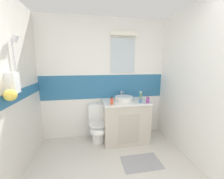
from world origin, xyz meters
TOP-DOWN VIEW (x-y plane):
  - ground_plane at (0.00, 1.20)m, footprint 3.20×3.48m
  - wall_back_tiled at (0.01, 2.45)m, footprint 3.20×0.20m
  - wall_right_plain at (1.35, 1.20)m, footprint 0.10×3.48m
  - vanity_cabinet at (0.39, 2.12)m, footprint 0.92×0.59m
  - sink_basin at (0.36, 2.15)m, footprint 0.36×0.41m
  - toilet at (-0.17, 2.16)m, footprint 0.37×0.50m
  - toothbrush_cup at (0.63, 1.92)m, footprint 0.07×0.07m
  - soap_dispenser at (0.77, 1.89)m, footprint 0.06×0.06m
  - lotion_bottle_short at (0.08, 1.93)m, footprint 0.06×0.06m
  - bath_mat at (0.47, 1.40)m, footprint 0.62×0.38m

SIDE VIEW (x-z plane):
  - ground_plane at x=0.00m, z-range -0.04..0.00m
  - bath_mat at x=0.47m, z-range 0.00..0.01m
  - toilet at x=-0.17m, z-range -0.03..0.75m
  - vanity_cabinet at x=0.39m, z-range 0.00..0.85m
  - sink_basin at x=0.36m, z-range 0.81..0.98m
  - toothbrush_cup at x=0.63m, z-range 0.79..1.02m
  - soap_dispenser at x=0.77m, z-range 0.83..0.99m
  - lotion_bottle_short at x=0.08m, z-range 0.85..0.99m
  - wall_right_plain at x=1.35m, z-range 0.00..2.50m
  - wall_back_tiled at x=0.01m, z-range 0.01..2.51m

